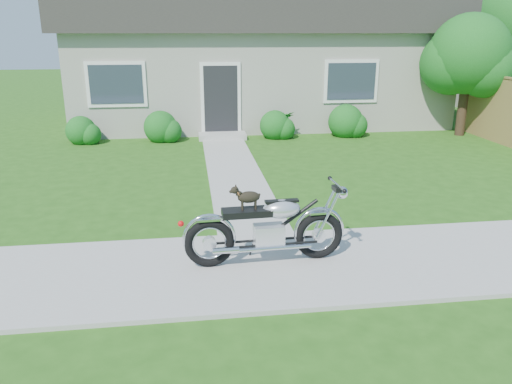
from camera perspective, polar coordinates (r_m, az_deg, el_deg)
The scene contains 9 objects.
ground at distance 7.19m, azimuth 13.29°, elevation -7.64°, with size 80.00×80.00×0.00m, color #235114.
sidewalk at distance 7.18m, azimuth 13.30°, elevation -7.49°, with size 24.00×2.20×0.04m, color #9E9B93.
walkway at distance 11.48m, azimuth -2.60°, elevation 2.55°, with size 1.20×8.00×0.03m, color #9E9B93.
house at distance 18.22m, azimuth 0.09°, elevation 15.05°, with size 12.60×7.03×4.50m.
tree_near at distance 16.45m, azimuth 23.63°, elevation 13.83°, with size 2.43×2.34×3.59m.
shrub_row at distance 14.83m, azimuth -2.18°, elevation 7.60°, with size 8.71×1.05×1.05m.
potted_plant_left at distance 14.84m, azimuth -10.48°, elevation 7.08°, with size 0.62×0.54×0.69m, color #275115.
potted_plant_right at distance 15.11m, azimuth 3.67°, elevation 7.69°, with size 0.43×0.43×0.78m, color #1F6E1E.
motorcycle_with_dog at distance 6.68m, azimuth 1.48°, elevation -4.13°, with size 2.22×0.60×1.10m.
Camera 1 is at (-2.47, -6.03, 3.03)m, focal length 35.00 mm.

